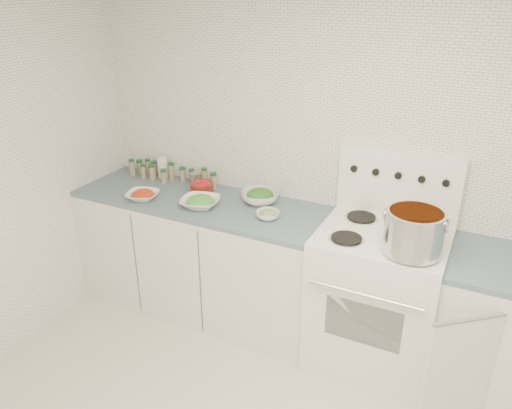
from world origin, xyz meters
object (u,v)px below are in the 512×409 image
(stock_pot, at_px, (414,230))
(bowl_tomato, at_px, (143,195))
(bowl_snowpea, at_px, (200,202))
(stove, at_px, (377,295))

(stock_pot, height_order, bowl_tomato, stock_pot)
(stock_pot, bearing_deg, bowl_tomato, 179.91)
(bowl_snowpea, bearing_deg, stove, 4.70)
(stove, distance_m, stock_pot, 0.64)
(bowl_snowpea, bearing_deg, bowl_tomato, -170.95)
(stock_pot, relative_size, bowl_snowpea, 1.09)
(stove, distance_m, bowl_snowpea, 1.31)
(bowl_tomato, height_order, bowl_snowpea, bowl_snowpea)
(bowl_tomato, distance_m, bowl_snowpea, 0.44)
(stove, height_order, bowl_tomato, stove)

